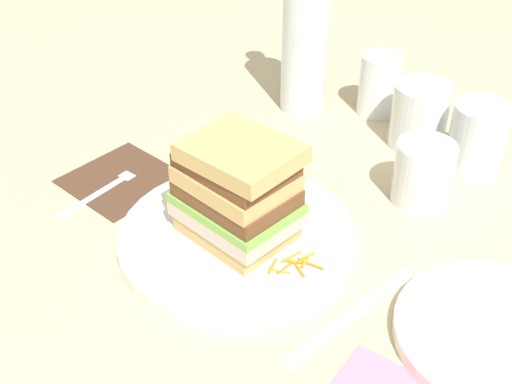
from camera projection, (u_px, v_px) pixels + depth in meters
The scene contains 31 objects.
ground_plane at pixel (242, 247), 0.79m from camera, with size 3.00×3.00×0.00m, color #C6B289.
main_plate at pixel (240, 237), 0.79m from camera, with size 0.28×0.28×0.02m, color white.
sandwich at pixel (239, 189), 0.75m from camera, with size 0.14×0.11×0.13m.
carrot_shred_0 at pixel (195, 211), 0.81m from camera, with size 0.00×0.00×0.03m, color orange.
carrot_shred_1 at pixel (184, 194), 0.84m from camera, with size 0.00×0.00×0.03m, color orange.
carrot_shred_2 at pixel (203, 201), 0.83m from camera, with size 0.00×0.00×0.03m, color orange.
carrot_shred_3 at pixel (211, 199), 0.84m from camera, with size 0.00×0.00×0.03m, color orange.
carrot_shred_4 at pixel (205, 193), 0.85m from camera, with size 0.00×0.00×0.03m, color orange.
carrot_shred_5 at pixel (188, 189), 0.85m from camera, with size 0.00×0.00×0.02m, color orange.
carrot_shred_6 at pixel (187, 207), 0.82m from camera, with size 0.00×0.00×0.03m, color orange.
carrot_shred_7 at pixel (198, 191), 0.85m from camera, with size 0.00×0.00×0.03m, color orange.
carrot_shred_8 at pixel (176, 198), 0.84m from camera, with size 0.00×0.00×0.02m, color orange.
carrot_shred_9 at pixel (195, 190), 0.85m from camera, with size 0.00×0.00×0.02m, color orange.
carrot_shred_10 at pixel (285, 268), 0.73m from camera, with size 0.00×0.00×0.03m, color orange.
carrot_shred_11 at pixel (307, 256), 0.75m from camera, with size 0.00×0.00×0.02m, color orange.
carrot_shred_12 at pixel (306, 261), 0.74m from camera, with size 0.00×0.00×0.02m, color orange.
carrot_shred_13 at pixel (299, 269), 0.73m from camera, with size 0.00×0.00×0.03m, color orange.
carrot_shred_14 at pixel (291, 257), 0.75m from camera, with size 0.00×0.00×0.03m, color orange.
carrot_shred_15 at pixel (279, 271), 0.73m from camera, with size 0.00×0.00×0.03m, color orange.
carrot_shred_16 at pixel (272, 266), 0.74m from camera, with size 0.00×0.00×0.02m, color orange.
carrot_shred_17 at pixel (292, 262), 0.74m from camera, with size 0.00×0.00×0.02m, color orange.
carrot_shred_18 at pixel (312, 265), 0.74m from camera, with size 0.00×0.00×0.03m, color orange.
napkin_dark at pixel (123, 178), 0.90m from camera, with size 0.13×0.13×0.00m, color #4C3323.
fork at pixel (110, 184), 0.89m from camera, with size 0.02×0.17×0.00m.
knife at pixel (348, 317), 0.70m from camera, with size 0.04×0.20×0.00m.
juice_glass at pixel (423, 176), 0.85m from camera, with size 0.07×0.07×0.08m.
water_bottle at pixel (306, 23), 0.98m from camera, with size 0.07×0.07×0.31m.
empty_tumbler_0 at pixel (419, 116), 0.95m from camera, with size 0.08×0.08×0.09m, color silver.
empty_tumbler_1 at pixel (379, 84), 1.02m from camera, with size 0.06×0.06×0.09m, color silver.
empty_tumbler_2 at pixel (477, 138), 0.90m from camera, with size 0.07×0.07×0.10m, color silver.
side_plate at pixel (497, 335), 0.67m from camera, with size 0.21×0.21×0.02m, color white.
Camera 1 is at (0.40, -0.45, 0.52)m, focal length 47.19 mm.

